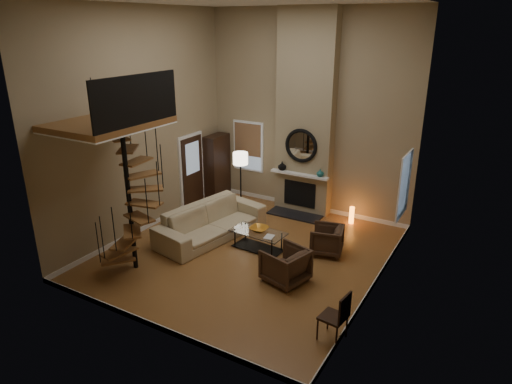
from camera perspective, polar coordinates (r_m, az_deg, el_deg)
The scene contains 33 objects.
ground at distance 10.81m, azimuth -1.07°, elevation -7.65°, with size 6.00×6.50×0.01m, color #A36C34.
back_wall at distance 12.65m, azimuth 6.56°, elevation 9.67°, with size 6.00×0.02×5.50m, color #968361.
front_wall at distance 7.34m, azimuth -14.40°, elevation 1.28°, with size 6.00×0.02×5.50m, color #968361.
left_wall at distance 11.62m, azimuth -14.08°, elevation 8.25°, with size 0.02×6.50×5.50m, color #968361.
right_wall at distance 8.70m, azimuth 16.04°, elevation 4.10°, with size 0.02×6.50×5.50m, color #968361.
ceiling at distance 9.55m, azimuth -1.30°, elevation 22.92°, with size 6.00×6.50×0.01m, color silver.
baseboard_back at distance 13.40m, azimuth 6.09°, elevation -1.71°, with size 6.00×0.02×0.12m, color white.
baseboard_front at distance 8.59m, azimuth -12.73°, elevation -15.91°, with size 6.00×0.02×0.12m, color white.
baseboard_left at distance 12.43m, azimuth -12.99°, elevation -3.95°, with size 0.02×6.50×0.12m, color white.
baseboard_right at distance 9.77m, azimuth 14.43°, elevation -11.20°, with size 0.02×6.50×0.12m, color white.
chimney_breast at distance 12.48m, azimuth 6.21°, elevation 9.54°, with size 1.60×0.38×5.50m, color #907F5D.
hearth at distance 12.85m, azimuth 4.85°, elevation -2.85°, with size 1.50×0.60×0.04m, color black.
firebox at distance 12.90m, azimuth 5.47°, elevation -0.24°, with size 0.95×0.02×0.72m, color black.
mantel at distance 12.63m, azimuth 5.41°, elevation 2.20°, with size 1.70×0.18×0.06m, color white.
mirror_frame at distance 12.46m, azimuth 5.65°, elevation 5.77°, with size 0.94×0.94×0.10m, color black.
mirror_disc at distance 12.46m, azimuth 5.67°, elevation 5.78°, with size 0.80×0.80×0.01m, color white.
vase_left at distance 12.84m, azimuth 3.28°, elevation 3.29°, with size 0.24×0.24×0.25m, color black.
vase_right at distance 12.40m, azimuth 8.03°, elevation 2.39°, with size 0.20×0.20×0.21m, color #185655.
window_back at distance 13.72m, azimuth -0.98°, elevation 5.82°, with size 1.02×0.06×1.52m.
window_right at distance 10.91m, azimuth 18.03°, elevation 0.93°, with size 0.06×1.02×1.52m.
entry_door at distance 13.33m, azimuth -8.02°, elevation 2.62°, with size 0.10×1.05×2.16m.
loft at distance 9.62m, azimuth -17.55°, elevation 8.44°, with size 1.70×2.20×1.09m.
spiral_stair at distance 9.83m, azimuth -15.58°, elevation 0.05°, with size 1.47×1.47×4.06m.
hutch at distance 13.98m, azimuth -4.91°, elevation 3.16°, with size 0.41×0.88×1.97m, color black.
sofa at distance 11.50m, azimuth -5.61°, elevation -3.71°, with size 2.94×1.15×0.86m, color tan.
armchair_near at distance 10.75m, azimuth 9.21°, elevation -5.94°, with size 0.71×0.73×0.66m, color #412C1E.
armchair_far at distance 9.55m, azimuth 4.04°, elevation -9.29°, with size 0.81×0.83×0.76m, color #412C1E.
coffee_table at distance 10.86m, azimuth 0.26°, elevation -5.77°, with size 1.34×0.73×0.48m.
bowl at distance 10.81m, azimuth 0.40°, elevation -4.65°, with size 0.43×0.43×0.11m, color orange.
book at distance 10.51m, azimuth 1.52°, elevation -5.63°, with size 0.20×0.27×0.03m, color gray.
floor_lamp at distance 12.70m, azimuth -1.95°, elevation 3.63°, with size 0.41×0.41×1.72m.
accent_lamp at distance 12.46m, azimuth 11.87°, elevation -2.84°, with size 0.13×0.13×0.46m, color orange.
side_chair at distance 7.95m, azimuth 10.18°, elevation -14.87°, with size 0.47×0.45×0.92m.
Camera 1 is at (4.94, -8.16, 5.07)m, focal length 32.00 mm.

